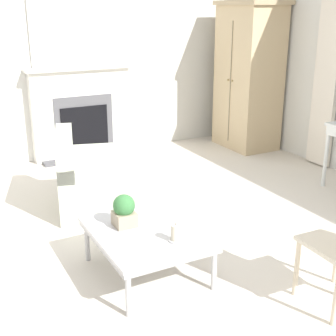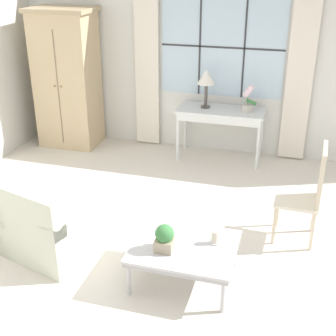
{
  "view_description": "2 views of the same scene",
  "coord_description": "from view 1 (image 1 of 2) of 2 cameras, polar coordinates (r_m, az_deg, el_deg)",
  "views": [
    {
      "loc": [
        3.16,
        -1.56,
        1.97
      ],
      "look_at": [
        -0.1,
        0.18,
        0.7
      ],
      "focal_mm": 50.0,
      "sensor_mm": 36.0,
      "label": 1
    },
    {
      "loc": [
        1.08,
        -3.64,
        2.8
      ],
      "look_at": [
        -0.05,
        0.37,
        0.85
      ],
      "focal_mm": 50.0,
      "sensor_mm": 36.0,
      "label": 2
    }
  ],
  "objects": [
    {
      "name": "ground_plane",
      "position": [
        4.03,
        -1.56,
        -10.25
      ],
      "size": [
        14.0,
        14.0,
        0.0
      ],
      "primitive_type": "plane",
      "color": "silver"
    },
    {
      "name": "wall_left",
      "position": [
        6.58,
        -9.03,
        13.77
      ],
      "size": [
        0.06,
        7.2,
        2.8
      ],
      "primitive_type": "cube",
      "color": "silver",
      "rests_on": "ground_plane"
    },
    {
      "name": "fireplace",
      "position": [
        6.48,
        -10.53,
        7.44
      ],
      "size": [
        0.34,
        1.43,
        2.09
      ],
      "color": "#515156",
      "rests_on": "ground_plane"
    },
    {
      "name": "armoire",
      "position": [
        6.93,
        9.78,
        10.96
      ],
      "size": [
        0.95,
        0.68,
        2.06
      ],
      "color": "tan",
      "rests_on": "ground_plane"
    },
    {
      "name": "armchair_upholstered",
      "position": [
        4.84,
        -8.12,
        -1.74
      ],
      "size": [
        1.08,
        1.12,
        0.81
      ],
      "color": "beige",
      "rests_on": "ground_plane"
    },
    {
      "name": "coffee_table",
      "position": [
        3.58,
        -2.61,
        -8.17
      ],
      "size": [
        0.94,
        0.78,
        0.38
      ],
      "color": "#BCBCC1",
      "rests_on": "ground_plane"
    },
    {
      "name": "potted_plant_small",
      "position": [
        3.6,
        -5.37,
        -5.18
      ],
      "size": [
        0.17,
        0.17,
        0.25
      ],
      "color": "tan",
      "rests_on": "coffee_table"
    },
    {
      "name": "pillar_candle",
      "position": [
        3.38,
        0.9,
        -8.02
      ],
      "size": [
        0.1,
        0.1,
        0.14
      ],
      "color": "silver",
      "rests_on": "coffee_table"
    }
  ]
}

